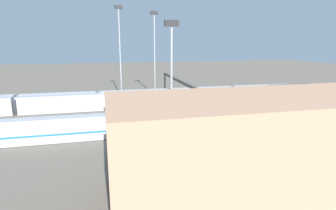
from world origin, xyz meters
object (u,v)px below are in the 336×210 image
at_px(light_mast_1, 171,64).
at_px(maintenance_shed, 266,144).
at_px(train_on_track_8, 178,121).
at_px(signal_gantry, 182,84).
at_px(light_mast_2, 120,42).
at_px(train_on_track_1, 134,96).
at_px(train_on_track_3, 16,106).
at_px(train_on_track_5, 156,108).
at_px(train_on_track_2, 167,97).
at_px(light_mast_0, 155,44).

bearing_deg(light_mast_1, maintenance_shed, 107.79).
xyz_separation_m(train_on_track_8, light_mast_1, (2.40, 3.39, 12.96)).
bearing_deg(signal_gantry, light_mast_1, 69.02).
bearing_deg(light_mast_2, light_mast_1, 98.83).
bearing_deg(train_on_track_1, train_on_track_8, 99.32).
relative_size(train_on_track_3, train_on_track_5, 4.72).
bearing_deg(train_on_track_2, train_on_track_1, -26.08).
xyz_separation_m(train_on_track_3, light_mast_0, (-42.85, -18.94, 16.53)).
relative_size(train_on_track_2, light_mast_1, 4.79).
height_order(train_on_track_2, light_mast_2, light_mast_2).
distance_m(train_on_track_3, train_on_track_5, 38.96).
bearing_deg(train_on_track_3, light_mast_2, -150.14).
bearing_deg(light_mast_2, train_on_track_1, 117.17).
bearing_deg(train_on_track_5, light_mast_1, 88.95).
relative_size(train_on_track_8, train_on_track_1, 1.00).
bearing_deg(train_on_track_2, light_mast_2, -41.43).
relative_size(train_on_track_3, maintenance_shed, 1.14).
distance_m(light_mast_0, maintenance_shed, 71.24).
xyz_separation_m(train_on_track_5, light_mast_2, (7.44, -27.34, 17.75)).
bearing_deg(maintenance_shed, signal_gantry, -92.06).
bearing_deg(train_on_track_3, train_on_track_5, 165.13).
xyz_separation_m(train_on_track_3, light_mast_2, (-30.21, -17.34, 17.28)).
relative_size(train_on_track_1, train_on_track_3, 2.54).
height_order(train_on_track_3, light_mast_0, light_mast_0).
bearing_deg(light_mast_0, maintenance_shed, 91.45).
xyz_separation_m(train_on_track_2, train_on_track_1, (10.21, -5.00, -0.06)).
distance_m(train_on_track_2, train_on_track_5, 16.36).
distance_m(train_on_track_8, train_on_track_3, 46.93).
bearing_deg(light_mast_2, train_on_track_3, 29.86).
relative_size(train_on_track_5, signal_gantry, 0.22).
xyz_separation_m(train_on_track_8, train_on_track_1, (5.74, -35.00, -0.57)).
bearing_deg(signal_gantry, train_on_track_2, -78.18).
distance_m(train_on_track_5, light_mast_0, 33.96).
height_order(train_on_track_5, maintenance_shed, maintenance_shed).
xyz_separation_m(train_on_track_5, signal_gantry, (-8.63, -5.00, 5.64)).
height_order(train_on_track_3, light_mast_1, light_mast_1).
height_order(train_on_track_8, train_on_track_2, train_on_track_8).
relative_size(light_mast_2, signal_gantry, 0.71).
height_order(train_on_track_5, light_mast_2, light_mast_2).
xyz_separation_m(train_on_track_1, train_on_track_3, (33.97, 10.00, 0.60)).
relative_size(train_on_track_8, train_on_track_3, 2.54).
bearing_deg(maintenance_shed, train_on_track_2, -89.56).
relative_size(train_on_track_5, maintenance_shed, 0.24).
xyz_separation_m(train_on_track_2, train_on_track_3, (44.19, 5.00, 0.54)).
height_order(train_on_track_1, maintenance_shed, maintenance_shed).
bearing_deg(light_mast_0, train_on_track_8, 85.93).
height_order(light_mast_0, signal_gantry, light_mast_0).
bearing_deg(train_on_track_2, train_on_track_8, 81.52).
xyz_separation_m(light_mast_1, light_mast_2, (7.11, -45.73, 4.36)).
bearing_deg(train_on_track_2, maintenance_shed, 90.44).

